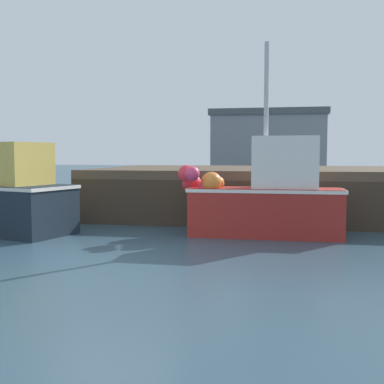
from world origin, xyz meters
The scene contains 5 objects.
ground centered at (0.00, 0.00, -0.05)m, with size 120.00×160.00×0.10m.
pier centered at (2.19, 7.11, 1.27)m, with size 9.72×6.85×1.53m.
fishing_boat_near_left centered at (-3.42, 2.40, 0.85)m, with size 3.57×2.51×2.26m.
fishing_boat_near_right centered at (2.81, 3.06, 0.94)m, with size 3.93×1.22×4.60m.
warehouse centered at (2.13, 32.29, 2.83)m, with size 9.34×6.47×5.62m.
Camera 1 is at (3.20, -8.43, 1.96)m, focal length 44.59 mm.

